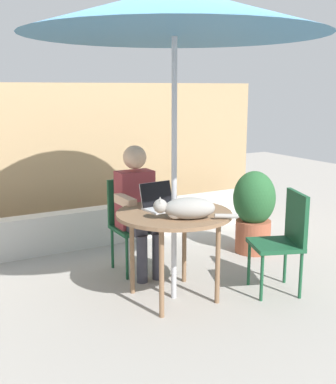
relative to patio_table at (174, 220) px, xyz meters
name	(u,v)px	position (x,y,z in m)	size (l,w,h in m)	color
ground_plane	(174,298)	(0.00, 0.00, -0.68)	(14.00, 14.00, 0.00)	gray
fence_back	(77,158)	(0.00, 2.33, 0.22)	(5.14, 0.08, 1.80)	tan
planter_wall_low	(99,226)	(0.00, 1.68, -0.47)	(4.62, 0.20, 0.42)	beige
patio_table	(174,220)	(0.00, 0.00, 0.00)	(0.95, 0.95, 0.75)	brown
patio_umbrella	(175,12)	(0.00, 0.00, 1.62)	(2.33, 2.33, 2.47)	#B7B7BC
chair_occupied	(131,217)	(0.00, 0.82, -0.16)	(0.40, 0.40, 0.88)	#194C2D
chair_empty	(285,234)	(0.90, -0.34, -0.16)	(0.52, 0.52, 0.88)	#194C2D
person_seated	(138,203)	(0.00, 0.66, 0.01)	(0.48, 0.48, 1.22)	maroon
laptop	(160,201)	(-0.04, 0.17, 0.13)	(0.32, 0.28, 0.21)	silver
cat	(187,208)	(-0.02, -0.22, 0.15)	(0.59, 0.38, 0.17)	gray
potted_plant_near_fence	(254,209)	(1.34, 0.61, -0.21)	(0.45, 0.45, 0.88)	#9E5138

